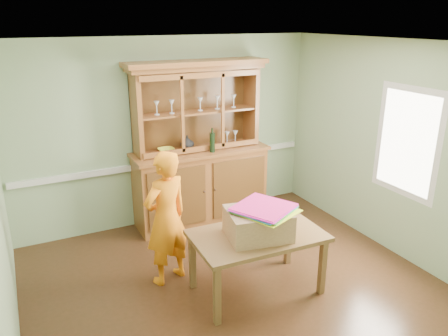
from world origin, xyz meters
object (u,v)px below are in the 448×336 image
cardboard_box (258,223)px  person (166,218)px  china_hutch (200,168)px  dining_table (257,241)px

cardboard_box → person: 1.05m
china_hutch → dining_table: china_hutch is taller
china_hutch → cardboard_box: china_hutch is taller
person → dining_table: bearing=122.8°
china_hutch → person: size_ratio=1.50×
dining_table → cardboard_box: 0.24m
dining_table → person: 1.05m
china_hutch → cardboard_box: size_ratio=3.67×
dining_table → person: bearing=143.9°
person → cardboard_box: bearing=119.7°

